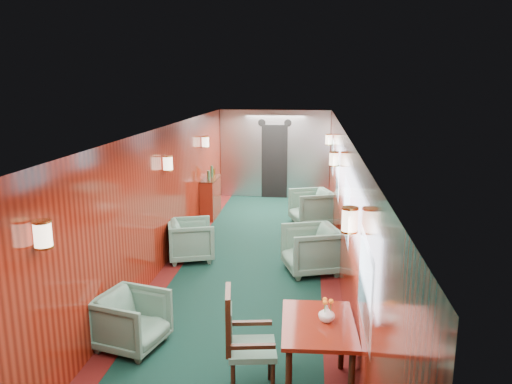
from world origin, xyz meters
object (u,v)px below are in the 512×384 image
Objects in this scene: dining_table at (318,334)px; armchair_left_far at (191,240)px; armchair_left_near at (132,321)px; credenza at (211,197)px; side_chair at (242,338)px; armchair_right_far at (311,207)px; armchair_right_near at (311,250)px.

dining_table reaches higher than armchair_left_far.
armchair_left_far reaches higher than armchair_left_near.
armchair_left_far is at bearing -85.51° from credenza.
side_chair is 1.64m from armchair_left_near.
credenza is at bearing -118.79° from armchair_right_far.
armchair_left_far is (0.23, -2.88, -0.11)m from credenza.
armchair_right_near is (2.14, -0.37, 0.03)m from armchair_left_far.
armchair_right_near is (-0.08, 3.34, -0.26)m from dining_table.
armchair_right_far is at bearing 74.96° from side_chair.
dining_table reaches higher than armchair_left_near.
armchair_right_far is at bearing 162.27° from armchair_right_near.
armchair_left_far is 0.93× the size of armchair_right_far.
armchair_left_near is at bearing 162.29° from armchair_left_far.
armchair_left_near is 0.86× the size of armchair_right_near.
armchair_right_far is (-0.00, 2.87, -0.00)m from armchair_right_near.
credenza reaches higher than armchair_right_far.
armchair_left_near is 3.05m from armchair_left_far.
side_chair is at bearing -177.01° from armchair_left_far.
dining_table is 1.43× the size of armchair_left_near.
dining_table is at bearing -91.89° from armchair_left_near.
credenza is 4.03m from armchair_right_near.
credenza is 1.40× the size of armchair_right_near.
side_chair is 6.33m from armchair_right_far.
dining_table is 2.33m from armchair_left_near.
armchair_right_near is 1.01× the size of armchair_right_far.
credenza is at bearing 95.30° from side_chair.
dining_table is at bearing -167.07° from armchair_left_far.
dining_table is 1.23× the size of armchair_right_near.
armchair_left_near is 0.87× the size of armchair_right_far.
side_chair reaches higher than armchair_left_near.
armchair_right_far reaches higher than armchair_left_far.
armchair_left_near is (-2.21, 0.66, -0.32)m from dining_table.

